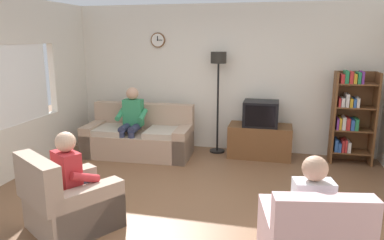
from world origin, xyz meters
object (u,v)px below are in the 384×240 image
at_px(bookshelf, 350,115).
at_px(person_in_left_armchair, 76,175).
at_px(person_on_couch, 131,118).
at_px(person_in_right_armchair, 309,208).
at_px(tv_stand, 260,141).
at_px(tv, 261,113).
at_px(couch, 139,138).
at_px(floor_lamp, 218,74).
at_px(armchair_near_window, 70,204).

distance_m(bookshelf, person_in_left_armchair, 4.53).
distance_m(person_on_couch, person_in_right_armchair, 3.90).
xyz_separation_m(person_on_couch, person_in_right_armchair, (2.83, -2.68, -0.09)).
xyz_separation_m(tv_stand, person_in_right_armchair, (0.60, -3.18, 0.32)).
height_order(person_in_left_armchair, person_in_right_armchair, same).
distance_m(bookshelf, person_on_couch, 3.76).
distance_m(tv_stand, tv, 0.51).
distance_m(couch, person_in_left_armchair, 2.62).
xyz_separation_m(person_on_couch, person_in_left_armchair, (0.37, -2.47, -0.09)).
relative_size(bookshelf, person_on_couch, 1.27).
relative_size(tv_stand, person_on_couch, 0.89).
height_order(tv_stand, person_in_right_armchair, person_in_right_armchair).
height_order(tv_stand, person_in_left_armchair, person_in_left_armchair).
distance_m(floor_lamp, armchair_near_window, 3.54).
height_order(armchair_near_window, person_in_right_armchair, person_in_right_armchair).
height_order(floor_lamp, person_in_right_armchair, floor_lamp).
relative_size(couch, person_on_couch, 1.56).
bearing_deg(person_in_right_armchair, bookshelf, 74.82).
bearing_deg(armchair_near_window, tv, 57.70).
xyz_separation_m(person_in_left_armchair, person_in_right_armchair, (2.46, -0.21, 0.00)).
bearing_deg(tv, tv_stand, 90.00).
relative_size(couch, tv, 3.23).
bearing_deg(tv_stand, armchair_near_window, -122.09).
bearing_deg(tv_stand, tv, -90.00).
bearing_deg(couch, floor_lamp, 19.79).
bearing_deg(person_on_couch, tv_stand, 12.61).
xyz_separation_m(tv, armchair_near_window, (-1.91, -3.03, -0.51)).
distance_m(person_in_left_armchair, person_in_right_armchair, 2.47).
relative_size(couch, tv_stand, 1.76).
xyz_separation_m(tv_stand, bookshelf, (1.48, 0.07, 0.54)).
bearing_deg(person_on_couch, person_in_right_armchair, -43.46).
height_order(armchair_near_window, person_on_couch, person_on_couch).
distance_m(tv, person_in_right_armchair, 3.22).
bearing_deg(armchair_near_window, person_in_left_armchair, 57.90).
bearing_deg(floor_lamp, person_in_left_armchair, -109.36).
height_order(person_on_couch, person_in_left_armchair, person_on_couch).
height_order(tv, person_in_left_armchair, person_in_left_armchair).
height_order(couch, tv_stand, couch).
bearing_deg(bookshelf, person_in_right_armchair, -105.18).
bearing_deg(person_in_right_armchair, person_in_left_armchair, 175.12).
distance_m(floor_lamp, person_on_couch, 1.74).
relative_size(floor_lamp, person_in_left_armchair, 1.65).
xyz_separation_m(bookshelf, armchair_near_window, (-3.39, -3.12, -0.54)).
bearing_deg(person_on_couch, couch, 50.79).
relative_size(tv, person_in_left_armchair, 0.54).
xyz_separation_m(tv, person_on_couch, (-2.23, -0.48, -0.10)).
bearing_deg(armchair_near_window, person_in_right_armchair, -3.06).
relative_size(tv, armchair_near_window, 0.51).
distance_m(couch, person_on_couch, 0.41).
distance_m(tv_stand, person_in_left_armchair, 3.52).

